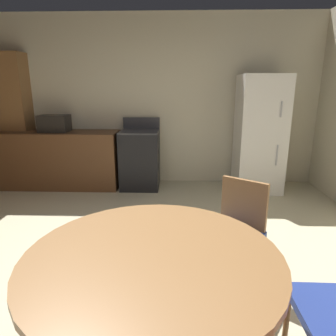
# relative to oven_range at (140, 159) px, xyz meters

# --- Properties ---
(ground_plane) EXTENTS (14.00, 14.00, 0.00)m
(ground_plane) POSITION_rel_oven_range_xyz_m (0.23, -2.65, -0.47)
(ground_plane) COLOR beige
(wall_back) EXTENTS (5.56, 0.12, 2.70)m
(wall_back) POSITION_rel_oven_range_xyz_m (0.23, 0.40, 0.88)
(wall_back) COLOR beige
(wall_back) RESTS_ON ground
(kitchen_counter) EXTENTS (1.90, 0.60, 0.90)m
(kitchen_counter) POSITION_rel_oven_range_xyz_m (-1.30, -0.00, -0.02)
(kitchen_counter) COLOR brown
(kitchen_counter) RESTS_ON ground
(pantry_column) EXTENTS (0.44, 0.36, 2.10)m
(pantry_column) POSITION_rel_oven_range_xyz_m (-2.03, 0.18, 0.58)
(pantry_column) COLOR olive
(pantry_column) RESTS_ON ground
(oven_range) EXTENTS (0.60, 0.60, 1.10)m
(oven_range) POSITION_rel_oven_range_xyz_m (0.00, 0.00, 0.00)
(oven_range) COLOR black
(oven_range) RESTS_ON ground
(refrigerator) EXTENTS (0.68, 0.68, 1.76)m
(refrigerator) POSITION_rel_oven_range_xyz_m (1.85, -0.05, 0.41)
(refrigerator) COLOR white
(refrigerator) RESTS_ON ground
(microwave) EXTENTS (0.44, 0.32, 0.26)m
(microwave) POSITION_rel_oven_range_xyz_m (-1.34, -0.00, 0.56)
(microwave) COLOR black
(microwave) RESTS_ON kitchen_counter
(dining_table) EXTENTS (1.31, 1.31, 0.76)m
(dining_table) POSITION_rel_oven_range_xyz_m (0.48, -3.28, 0.14)
(dining_table) COLOR olive
(dining_table) RESTS_ON ground
(chair_northeast) EXTENTS (0.56, 0.56, 0.87)m
(chair_northeast) POSITION_rel_oven_range_xyz_m (1.07, -2.46, 0.03)
(chair_northeast) COLOR olive
(chair_northeast) RESTS_ON ground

